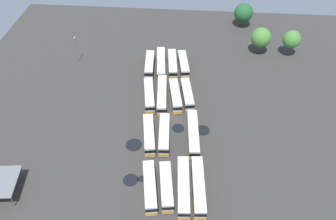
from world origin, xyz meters
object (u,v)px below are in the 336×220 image
object	(u,v)px
bus_row3_slot2	(161,64)
tree_west_edge	(292,39)
bus_row0_slot2	(166,186)
bus_row1_slot0	(193,134)
bus_row2_slot3	(149,95)
tree_north_edge	(244,13)
bus_row1_slot2	(164,134)
bus_row0_slot1	(183,187)
bus_row3_slot0	(183,64)
bus_row3_slot1	(172,64)
bus_row0_slot0	(198,187)
bus_row2_slot2	(162,95)
tree_east_edge	(261,38)
bus_row1_slot3	(149,135)
maintenance_shelter	(2,182)
bus_row3_slot3	(150,65)
lamp_post_mid_lot	(77,48)
bus_row0_slot3	(150,187)
bus_row2_slot1	(175,96)
bus_row2_slot0	(187,94)

from	to	relation	value
bus_row3_slot2	tree_west_edge	bearing A→B (deg)	-74.82
bus_row0_slot2	bus_row1_slot0	distance (m)	16.53
bus_row2_slot3	tree_north_edge	distance (m)	52.60
bus_row1_slot2	tree_west_edge	size ratio (longest dim) A/B	1.40
bus_row0_slot1	tree_west_edge	bearing A→B (deg)	-29.82
bus_row3_slot0	bus_row3_slot1	bearing A→B (deg)	91.16
bus_row0_slot2	bus_row0_slot0	bearing A→B (deg)	-86.16
bus_row2_slot3	bus_row3_slot2	size ratio (longest dim) A/B	0.87
bus_row0_slot2	bus_row1_slot0	size ratio (longest dim) A/B	0.80
bus_row0_slot2	bus_row2_slot2	size ratio (longest dim) A/B	0.80
tree_east_edge	bus_row1_slot2	bearing A→B (deg)	145.98
bus_row0_slot0	bus_row3_slot0	distance (m)	44.61
bus_row3_slot1	tree_north_edge	xyz separation A→B (m)	(28.49, -23.52, 3.47)
bus_row0_slot1	bus_row0_slot0	bearing A→B (deg)	-85.56
bus_row1_slot3	tree_east_edge	xyz separation A→B (m)	(41.27, -31.24, 3.91)
bus_row0_slot2	maintenance_shelter	world-z (taller)	bus_row0_slot2
bus_row0_slot2	bus_row1_slot2	world-z (taller)	same
bus_row3_slot0	bus_row3_slot2	xyz separation A→B (m)	(-0.29, 6.89, 0.00)
bus_row3_slot3	lamp_post_mid_lot	distance (m)	23.63
bus_row0_slot1	bus_row3_slot0	distance (m)	44.59
bus_row0_slot3	bus_row2_slot3	xyz separation A→B (m)	(29.71, 3.79, 0.00)
bus_row1_slot2	bus_row3_slot2	size ratio (longest dim) A/B	0.84
bus_row2_slot1	bus_row0_slot2	bearing A→B (deg)	-179.92
bus_row0_slot0	bus_row3_slot1	bearing A→B (deg)	11.18
bus_row0_slot3	bus_row3_slot0	size ratio (longest dim) A/B	1.06
lamp_post_mid_lot	tree_west_edge	world-z (taller)	tree_west_edge
bus_row2_slot2	bus_row1_slot2	bearing A→B (deg)	-172.51
bus_row1_slot0	tree_north_edge	distance (m)	59.87
lamp_post_mid_lot	tree_west_edge	size ratio (longest dim) A/B	0.99
bus_row2_slot0	bus_row3_slot0	bearing A→B (deg)	6.93
bus_row3_slot3	lamp_post_mid_lot	world-z (taller)	lamp_post_mid_lot
bus_row0_slot2	bus_row2_slot0	xyz separation A→B (m)	(30.54, -3.20, 0.00)
bus_row0_slot0	bus_row1_slot2	world-z (taller)	same
bus_row3_slot2	tree_west_edge	xyz separation A→B (m)	(11.06, -40.75, 3.93)
bus_row3_slot1	tree_west_edge	size ratio (longest dim) A/B	1.43
bus_row2_slot3	maintenance_shelter	world-z (taller)	bus_row2_slot3
bus_row0_slot2	maintenance_shelter	size ratio (longest dim) A/B	1.28
bus_row0_slot1	bus_row0_slot2	size ratio (longest dim) A/B	1.24
bus_row3_slot1	lamp_post_mid_lot	xyz separation A→B (m)	(1.91, 30.28, 2.85)
bus_row1_slot0	tree_west_edge	size ratio (longest dim) A/B	1.65
bus_row0_slot1	bus_row3_slot3	xyz separation A→B (m)	(43.50, 12.54, -0.00)
bus_row0_slot0	bus_row1_slot3	bearing A→B (deg)	41.09
bus_row2_slot0	bus_row3_slot2	xyz separation A→B (m)	(13.92, 8.62, 0.00)
bus_row1_slot2	maintenance_shelter	world-z (taller)	bus_row1_slot2
bus_row3_slot3	tree_north_edge	xyz separation A→B (m)	(29.45, -30.52, 3.47)
bus_row1_slot2	bus_row3_slot3	size ratio (longest dim) A/B	1.04
bus_row0_slot0	bus_row0_slot3	xyz separation A→B (m)	(-0.84, 10.31, -0.00)
bus_row0_slot0	bus_row2_slot3	distance (m)	32.13
bus_row2_slot1	bus_row3_slot1	size ratio (longest dim) A/B	0.98
bus_row1_slot0	bus_row0_slot1	bearing A→B (deg)	173.95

